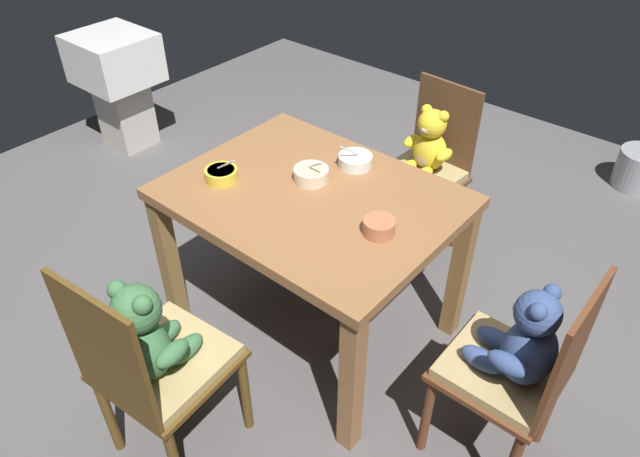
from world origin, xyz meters
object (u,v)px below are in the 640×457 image
teddy_chair_near_right (519,357)px  metal_pail (640,169)px  dining_table (312,215)px  porridge_bowl_cream_center (311,174)px  sink_basin (117,75)px  porridge_bowl_yellow_near_left (221,174)px  teddy_chair_near_front (151,351)px  porridge_bowl_white_far_center (355,160)px  teddy_chair_far_center (426,161)px  porridge_bowl_terracotta_near_right (379,226)px

teddy_chair_near_right → metal_pail: (-0.15, 2.21, -0.42)m
dining_table → metal_pail: (0.78, 2.15, -0.51)m
porridge_bowl_cream_center → sink_basin: 2.05m
dining_table → porridge_bowl_yellow_near_left: size_ratio=7.76×
porridge_bowl_yellow_near_left → teddy_chair_near_right: bearing=4.5°
teddy_chair_near_front → porridge_bowl_white_far_center: size_ratio=6.22×
teddy_chair_far_center → porridge_bowl_cream_center: 0.79m
porridge_bowl_cream_center → sink_basin: bearing=168.6°
teddy_chair_far_center → metal_pail: 1.58m
porridge_bowl_white_far_center → sink_basin: 2.08m
teddy_chair_near_right → metal_pail: size_ratio=3.16×
teddy_chair_near_right → metal_pail: bearing=-86.3°
teddy_chair_near_front → porridge_bowl_yellow_near_left: (-0.35, 0.65, 0.22)m
porridge_bowl_yellow_near_left → porridge_bowl_cream_center: porridge_bowl_cream_center is taller
teddy_chair_far_center → porridge_bowl_cream_center: teddy_chair_far_center is taller
teddy_chair_near_right → porridge_bowl_yellow_near_left: size_ratio=6.33×
porridge_bowl_white_far_center → porridge_bowl_yellow_near_left: bearing=-129.1°
porridge_bowl_cream_center → porridge_bowl_white_far_center: 0.21m
sink_basin → porridge_bowl_cream_center: bearing=-11.4°
teddy_chair_near_front → porridge_bowl_yellow_near_left: size_ratio=6.53×
porridge_bowl_yellow_near_left → teddy_chair_near_front: bearing=-62.0°
teddy_chair_near_front → porridge_bowl_white_far_center: (-0.00, 1.08, 0.22)m
porridge_bowl_white_far_center → teddy_chair_near_right: bearing=-19.5°
teddy_chair_far_center → porridge_bowl_terracotta_near_right: 0.93m
metal_pail → porridge_bowl_terracotta_near_right: bearing=-101.2°
teddy_chair_near_right → porridge_bowl_yellow_near_left: teddy_chair_near_right is taller
teddy_chair_near_right → porridge_bowl_white_far_center: 1.01m
teddy_chair_near_front → porridge_bowl_cream_center: size_ratio=6.21×
porridge_bowl_terracotta_near_right → porridge_bowl_cream_center: porridge_bowl_cream_center is taller
teddy_chair_near_right → sink_basin: 3.03m
teddy_chair_near_front → porridge_bowl_terracotta_near_right: teddy_chair_near_front is taller
porridge_bowl_yellow_near_left → porridge_bowl_white_far_center: porridge_bowl_white_far_center is taller
teddy_chair_far_center → porridge_bowl_yellow_near_left: (-0.38, -0.97, 0.24)m
teddy_chair_far_center → dining_table: bearing=0.9°
porridge_bowl_cream_center → teddy_chair_far_center: bearing=81.9°
porridge_bowl_yellow_near_left → dining_table: bearing=25.1°
teddy_chair_near_front → teddy_chair_near_right: bearing=-56.0°
porridge_bowl_terracotta_near_right → porridge_bowl_cream_center: size_ratio=0.78×
dining_table → teddy_chair_near_right: bearing=-3.7°
teddy_chair_near_right → porridge_bowl_cream_center: bearing=-7.6°
teddy_chair_near_right → porridge_bowl_terracotta_near_right: 0.63m
teddy_chair_far_center → porridge_bowl_terracotta_near_right: bearing=23.6°
teddy_chair_near_front → teddy_chair_near_right: teddy_chair_near_front is taller
porridge_bowl_yellow_near_left → porridge_bowl_terracotta_near_right: bearing=10.1°
dining_table → porridge_bowl_yellow_near_left: (-0.34, -0.16, 0.13)m
teddy_chair_near_right → porridge_bowl_cream_center: 1.03m
teddy_chair_near_front → metal_pail: 3.09m
porridge_bowl_yellow_near_left → porridge_bowl_terracotta_near_right: 0.69m
teddy_chair_near_front → teddy_chair_near_right: 1.19m
porridge_bowl_terracotta_near_right → metal_pail: bearing=78.8°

